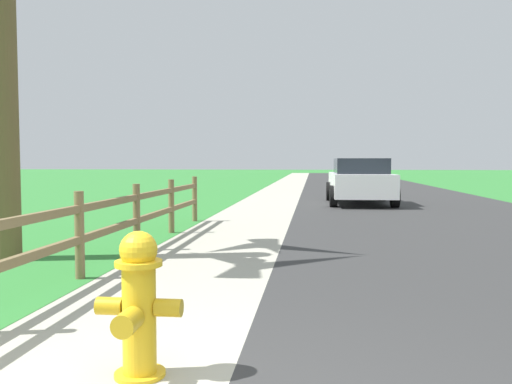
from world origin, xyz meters
The scene contains 7 objects.
ground_plane centered at (0.00, 25.00, 0.00)m, with size 120.00×120.00×0.00m, color #2F7C33.
road_asphalt centered at (3.50, 27.00, 0.00)m, with size 7.00×66.00×0.01m, color #313131.
curb_concrete centered at (-3.00, 27.00, 0.00)m, with size 6.00×66.00×0.01m, color #ABA896.
grass_verge centered at (-4.50, 27.00, 0.01)m, with size 5.00×66.00×0.00m, color #2F7C33.
fire_hydrant centered at (-0.58, 0.92, 0.48)m, with size 0.55×0.47×0.93m.
rail_fence centered at (-2.18, 4.54, 0.59)m, with size 0.11×10.02×1.02m.
parked_suv_white centered at (1.99, 14.96, 0.74)m, with size 2.07×4.33×1.46m.
Camera 1 is at (0.51, -2.25, 1.37)m, focal length 37.05 mm.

